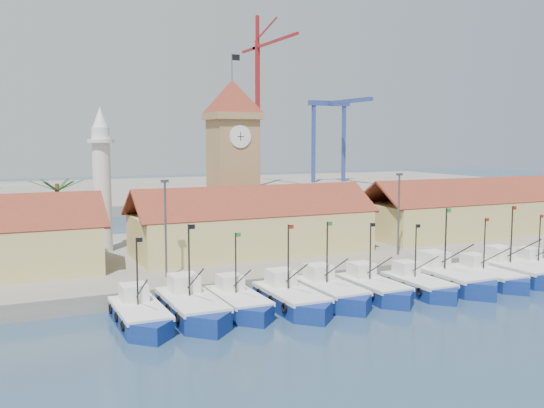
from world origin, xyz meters
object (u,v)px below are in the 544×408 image
boat_0 (141,317)px  minaret (102,179)px  boat_5 (375,290)px  clock_tower (233,158)px

boat_0 → minaret: bearing=86.7°
boat_5 → clock_tower: 26.31m
boat_0 → boat_5: (21.06, -0.29, -0.01)m
boat_0 → boat_5: size_ratio=1.01×
clock_tower → minaret: (-15.00, 2.00, -2.23)m
boat_5 → clock_tower: clock_tower is taller
clock_tower → minaret: clock_tower is taller
boat_0 → minaret: minaret is taller
boat_5 → boat_0: bearing=179.2°
clock_tower → minaret: size_ratio=1.39×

